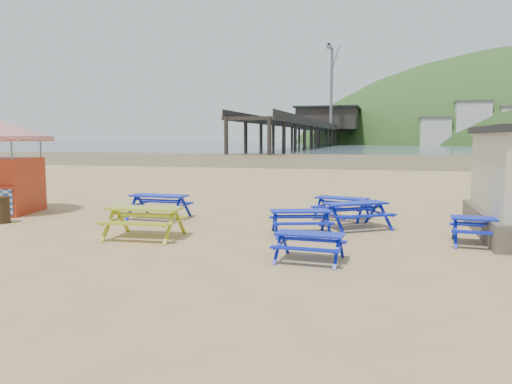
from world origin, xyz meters
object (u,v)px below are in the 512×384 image
(ice_cream_kiosk, at_px, (0,154))
(picnic_table_blue_b, at_px, (342,208))
(picnic_table_yellow, at_px, (145,222))
(litter_bin, at_px, (1,210))
(picnic_table_blue_a, at_px, (159,207))

(ice_cream_kiosk, bearing_deg, picnic_table_blue_b, -2.41)
(picnic_table_blue_b, height_order, picnic_table_yellow, picnic_table_yellow)
(litter_bin, bearing_deg, picnic_table_blue_a, 25.89)
(picnic_table_blue_a, height_order, picnic_table_yellow, picnic_table_yellow)
(picnic_table_yellow, height_order, ice_cream_kiosk, ice_cream_kiosk)
(picnic_table_blue_b, relative_size, ice_cream_kiosk, 0.46)
(picnic_table_blue_b, height_order, ice_cream_kiosk, ice_cream_kiosk)
(picnic_table_blue_b, bearing_deg, picnic_table_yellow, -122.58)
(picnic_table_blue_b, xyz_separation_m, ice_cream_kiosk, (-12.45, -1.85, 1.83))
(ice_cream_kiosk, height_order, litter_bin, ice_cream_kiosk)
(picnic_table_blue_a, xyz_separation_m, picnic_table_yellow, (1.11, -3.25, 0.02))
(picnic_table_yellow, xyz_separation_m, litter_bin, (-5.73, 1.01, 0.01))
(picnic_table_blue_a, relative_size, picnic_table_blue_b, 0.97)
(picnic_table_blue_a, bearing_deg, picnic_table_blue_b, 15.73)
(picnic_table_blue_b, xyz_separation_m, picnic_table_yellow, (-5.11, -4.76, 0.06))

